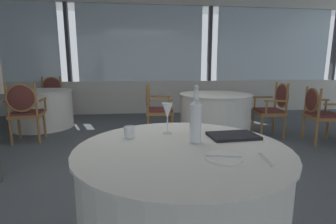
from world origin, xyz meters
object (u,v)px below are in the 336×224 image
at_px(dining_chair_1_0, 155,106).
at_px(dining_chair_1_1, 274,106).
at_px(menu_book, 233,136).
at_px(water_bottle, 196,119).
at_px(water_tumbler, 130,132).
at_px(dining_chair_2_0, 52,94).
at_px(side_plate, 223,158).
at_px(dining_chair_2_1, 25,108).
at_px(dining_chair_0_1, 319,111).
at_px(wine_glass, 167,111).

xyz_separation_m(dining_chair_1_0, dining_chair_1_1, (2.09, -0.16, -0.00)).
relative_size(menu_book, dining_chair_1_1, 0.33).
distance_m(water_bottle, dining_chair_1_0, 2.76).
height_order(water_tumbler, dining_chair_2_0, dining_chair_2_0).
distance_m(water_bottle, menu_book, 0.31).
relative_size(side_plate, dining_chair_1_1, 0.21).
xyz_separation_m(dining_chair_1_1, dining_chair_2_1, (-4.18, 0.08, 0.02)).
height_order(water_bottle, dining_chair_0_1, water_bottle).
bearing_deg(dining_chair_2_0, dining_chair_1_1, 56.82).
xyz_separation_m(dining_chair_1_1, dining_chair_2_0, (-4.45, 2.13, 0.02)).
distance_m(dining_chair_0_1, dining_chair_1_0, 2.65).
height_order(water_tumbler, dining_chair_0_1, dining_chair_0_1).
bearing_deg(dining_chair_1_1, side_plate, 60.39).
bearing_deg(dining_chair_0_1, water_bottle, -131.08).
distance_m(side_plate, dining_chair_0_1, 3.41).
height_order(water_bottle, dining_chair_2_1, water_bottle).
relative_size(wine_glass, dining_chair_2_1, 0.22).
bearing_deg(side_plate, wine_glass, 113.96).
distance_m(side_plate, menu_book, 0.41).
bearing_deg(menu_book, dining_chair_0_1, 38.38).
relative_size(wine_glass, dining_chair_1_1, 0.23).
bearing_deg(dining_chair_1_0, dining_chair_2_0, 144.41).
relative_size(dining_chair_0_1, dining_chair_1_1, 0.95).
relative_size(side_plate, water_bottle, 0.55).
xyz_separation_m(wine_glass, dining_chair_1_1, (2.16, 2.36, -0.37)).
bearing_deg(water_tumbler, side_plate, -41.72).
bearing_deg(dining_chair_0_1, dining_chair_2_0, 160.94).
relative_size(water_bottle, menu_book, 1.13).
relative_size(menu_book, dining_chair_2_0, 0.32).
distance_m(dining_chair_0_1, dining_chair_2_0, 5.59).
xyz_separation_m(wine_glass, dining_chair_0_1, (2.65, 1.88, -0.38)).
distance_m(side_plate, water_bottle, 0.33).
distance_m(water_tumbler, dining_chair_0_1, 3.52).
height_order(water_tumbler, dining_chair_1_1, dining_chair_1_1).
relative_size(dining_chair_1_0, dining_chair_2_0, 0.94).
distance_m(dining_chair_2_0, dining_chair_2_1, 2.07).
height_order(menu_book, dining_chair_0_1, dining_chair_0_1).
bearing_deg(wine_glass, menu_book, -19.56).
relative_size(side_plate, dining_chair_0_1, 0.22).
bearing_deg(water_tumbler, menu_book, -5.88).
bearing_deg(wine_glass, dining_chair_2_1, 129.57).
height_order(dining_chair_0_1, dining_chair_1_1, dining_chair_1_1).
bearing_deg(menu_book, water_tumbler, 170.16).
distance_m(water_bottle, dining_chair_2_0, 5.32).
xyz_separation_m(dining_chair_2_0, dining_chair_2_1, (0.27, -2.05, -0.00)).
height_order(dining_chair_1_1, dining_chair_2_0, dining_chair_2_0).
relative_size(side_plate, dining_chair_1_0, 0.21).
xyz_separation_m(water_tumbler, dining_chair_0_1, (2.91, 1.96, -0.27)).
bearing_deg(dining_chair_2_0, wine_glass, 19.42).
distance_m(dining_chair_1_0, dining_chair_1_1, 2.09).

